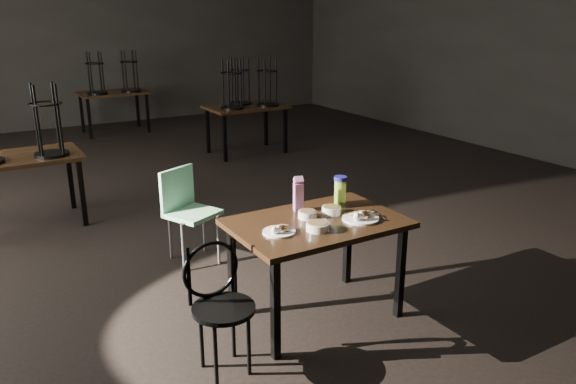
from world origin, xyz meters
TOP-DOWN VIEW (x-y plane):
  - main_table at (-0.42, -2.38)m, footprint 1.20×0.80m
  - plate_left at (-0.76, -2.44)m, footprint 0.22×0.22m
  - plate_right at (-0.14, -2.52)m, footprint 0.26×0.26m
  - bowl_near at (-0.45, -2.30)m, footprint 0.13×0.13m
  - bowl_far at (-0.25, -2.32)m, footprint 0.14×0.14m
  - bowl_big at (-0.52, -2.53)m, footprint 0.16×0.16m
  - juice_carton at (-0.42, -2.13)m, footprint 0.08×0.08m
  - water_bottle at (-0.07, -2.17)m, footprint 0.13×0.13m
  - spoon at (0.04, -2.45)m, footprint 0.05×0.19m
  - bentwood_chair at (-1.28, -2.59)m, footprint 0.39×0.39m
  - school_chair at (-0.86, -0.96)m, footprint 0.52×0.52m
  - bg_table_left at (-2.01, 0.67)m, footprint 1.20×0.80m
  - bg_table_right at (1.39, 2.34)m, footprint 1.20×0.80m
  - bg_table_far at (0.02, 4.96)m, footprint 1.20×0.80m

SIDE VIEW (x-z plane):
  - bentwood_chair at x=-1.28m, z-range 0.08..0.90m
  - school_chair at x=-0.86m, z-range 0.09..0.93m
  - main_table at x=-0.42m, z-range 0.30..1.05m
  - bg_table_left at x=-2.01m, z-range 0.01..1.49m
  - bg_table_far at x=0.02m, z-range 0.01..1.49m
  - spoon at x=0.04m, z-range 0.75..0.76m
  - plate_left at x=-0.76m, z-range 0.73..0.81m
  - plate_right at x=-0.14m, z-range 0.73..0.82m
  - bowl_near at x=-0.45m, z-range 0.75..0.80m
  - bg_table_right at x=1.39m, z-range 0.04..1.52m
  - bowl_big at x=-0.52m, z-range 0.75..0.81m
  - bowl_far at x=-0.25m, z-range 0.75..0.81m
  - water_bottle at x=-0.07m, z-range 0.75..0.97m
  - juice_carton at x=-0.42m, z-range 0.74..1.00m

